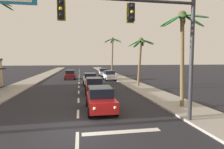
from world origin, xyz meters
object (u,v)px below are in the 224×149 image
sedan_parked_mid_kerb (104,72)px  palm_right_nearest (182,36)px  sedan_lead_at_stop_bar (100,99)px  sedan_third_in_queue (94,85)px  traffic_signal_mast (135,27)px  palm_right_second (141,51)px  palm_right_farthest (113,48)px  sedan_fifth_in_queue (90,79)px  sedan_oncoming_far (70,75)px  sedan_parked_nearest_kerb (109,75)px

sedan_parked_mid_kerb → palm_right_nearest: (2.24, -27.96, 4.48)m
sedan_lead_at_stop_bar → sedan_third_in_queue: (0.08, 6.89, 0.00)m
traffic_signal_mast → sedan_lead_at_stop_bar: size_ratio=2.42×
traffic_signal_mast → palm_right_second: bearing=70.3°
palm_right_second → palm_right_farthest: palm_right_farthest is taller
sedan_fifth_in_queue → palm_right_nearest: size_ratio=0.63×
palm_right_second → palm_right_farthest: (0.23, 22.75, 1.60)m
palm_right_nearest → sedan_oncoming_far: bearing=112.2°
palm_right_nearest → sedan_parked_mid_kerb: bearing=94.6°
sedan_oncoming_far → sedan_parked_nearest_kerb: size_ratio=1.00×
sedan_parked_nearest_kerb → sedan_lead_at_stop_bar: bearing=-100.9°
sedan_lead_at_stop_bar → sedan_fifth_in_queue: same height
palm_right_second → palm_right_farthest: bearing=89.4°
sedan_fifth_in_queue → sedan_parked_mid_kerb: same height
sedan_parked_mid_kerb → sedan_oncoming_far: bearing=-141.8°
traffic_signal_mast → sedan_third_in_queue: 11.23m
sedan_lead_at_stop_bar → sedan_parked_nearest_kerb: size_ratio=0.99×
sedan_fifth_in_queue → palm_right_nearest: bearing=-67.1°
palm_right_nearest → palm_right_farthest: (0.89, 34.13, 1.09)m
sedan_oncoming_far → palm_right_second: bearing=-48.5°
sedan_parked_nearest_kerb → palm_right_farthest: bearing=77.7°
sedan_parked_mid_kerb → palm_right_farthest: size_ratio=0.49×
traffic_signal_mast → palm_right_second: size_ratio=1.65×
sedan_oncoming_far → palm_right_nearest: size_ratio=0.63×
sedan_fifth_in_queue → sedan_lead_at_stop_bar: bearing=-90.1°
sedan_lead_at_stop_bar → sedan_parked_nearest_kerb: bearing=79.1°
sedan_fifth_in_queue → palm_right_nearest: palm_right_nearest is taller
sedan_parked_mid_kerb → sedan_third_in_queue: bearing=-100.0°
sedan_parked_mid_kerb → sedan_fifth_in_queue: bearing=-105.0°
sedan_fifth_in_queue → sedan_parked_mid_kerb: (3.71, 13.84, 0.00)m
sedan_fifth_in_queue → sedan_oncoming_far: same height
sedan_third_in_queue → sedan_parked_mid_kerb: bearing=80.0°
palm_right_nearest → palm_right_farthest: palm_right_farthest is taller
sedan_lead_at_stop_bar → sedan_third_in_queue: same height
traffic_signal_mast → palm_right_nearest: traffic_signal_mast is taller
sedan_parked_nearest_kerb → palm_right_farthest: 15.81m
sedan_fifth_in_queue → palm_right_second: bearing=-22.5°
sedan_parked_mid_kerb → palm_right_second: palm_right_second is taller
sedan_fifth_in_queue → palm_right_second: (6.61, -2.74, 3.98)m
sedan_lead_at_stop_bar → sedan_parked_mid_kerb: bearing=82.3°
sedan_third_in_queue → sedan_fifth_in_queue: size_ratio=1.00×
sedan_lead_at_stop_bar → sedan_third_in_queue: size_ratio=1.00×
sedan_lead_at_stop_bar → sedan_oncoming_far: (-3.21, 22.16, 0.00)m
sedan_parked_mid_kerb → palm_right_farthest: palm_right_farthest is taller
traffic_signal_mast → palm_right_nearest: 5.37m
sedan_oncoming_far → palm_right_nearest: bearing=-67.8°
sedan_fifth_in_queue → sedan_parked_nearest_kerb: (3.70, 5.55, 0.00)m
sedan_parked_mid_kerb → traffic_signal_mast: bearing=-94.1°
sedan_fifth_in_queue → sedan_oncoming_far: (-3.22, 8.37, 0.00)m
traffic_signal_mast → sedan_parked_mid_kerb: traffic_signal_mast is taller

